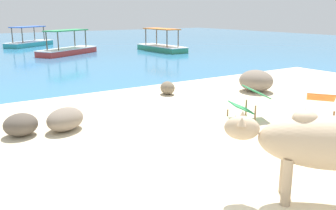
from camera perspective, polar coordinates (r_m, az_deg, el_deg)
name	(u,v)px	position (r m, az deg, el deg)	size (l,w,h in m)	color
sand_beach	(302,197)	(4.94, 20.09, -13.23)	(18.00, 14.00, 0.04)	beige
cow	(323,143)	(4.56, 22.91, -5.46)	(1.65, 1.71, 1.12)	tan
deck_chair_near	(249,101)	(7.87, 12.40, 0.68)	(0.92, 0.81, 0.68)	olive
deck_chair_far	(320,108)	(7.64, 22.48, -0.49)	(0.93, 0.88, 0.68)	olive
shore_rock_large	(65,119)	(7.22, -15.63, -2.13)	(0.82, 0.59, 0.43)	gray
shore_rock_medium	(168,88)	(10.01, -0.07, 2.67)	(0.51, 0.39, 0.35)	#756651
shore_rock_small	(21,125)	(7.17, -21.86, -2.84)	(0.63, 0.58, 0.41)	brown
shore_rock_flat	(256,81)	(10.67, 13.47, 3.68)	(1.02, 0.92, 0.60)	gray
boat_green	(162,46)	(21.54, -1.01, 9.08)	(1.28, 3.71, 1.29)	#338E66
boat_red	(67,49)	(20.55, -15.31, 8.34)	(3.76, 2.84, 1.29)	#C63833
boat_teal	(29,42)	(26.20, -20.70, 9.10)	(3.61, 3.17, 1.29)	teal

